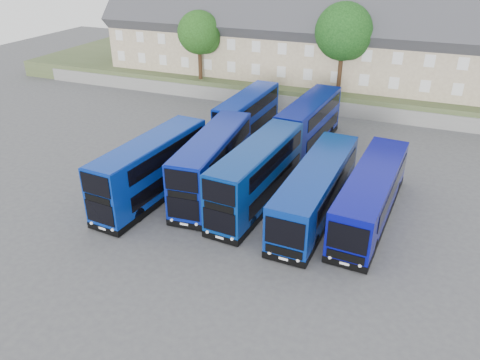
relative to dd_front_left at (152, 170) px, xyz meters
name	(u,v)px	position (x,y,z in m)	size (l,w,h in m)	color
ground	(223,225)	(6.15, -1.63, -2.11)	(120.00, 120.00, 0.00)	#4C4D52
retaining_wall	(315,106)	(6.15, 22.37, -1.36)	(70.00, 0.40, 1.50)	slate
earth_bank	(335,80)	(6.15, 32.37, -1.11)	(80.00, 20.00, 2.00)	#475831
terrace_row	(332,40)	(6.15, 28.37, 4.48)	(54.00, 10.40, 11.20)	tan
dd_front_left	(152,170)	(0.00, 0.00, 0.00)	(3.35, 11.00, 4.31)	#082A95
dd_front_mid	(213,165)	(3.60, 2.42, 0.02)	(3.44, 11.08, 4.34)	#07198B
dd_front_right	(257,176)	(7.18, 1.92, 0.02)	(3.30, 11.06, 4.34)	navy
dd_rear_left	(247,117)	(2.01, 13.24, -0.14)	(2.69, 10.20, 4.02)	#0928A7
dd_rear_right	(308,125)	(7.83, 13.05, -0.03)	(3.30, 10.83, 4.24)	navy
coach_east_a	(316,191)	(11.24, 2.19, -0.43)	(3.11, 12.67, 3.44)	navy
coach_east_b	(371,196)	(14.69, 2.92, -0.46)	(3.38, 12.46, 3.37)	#070A89
tree_west	(200,34)	(-7.70, 23.47, 4.94)	(4.80, 4.80, 7.65)	#382314
tree_mid	(345,34)	(8.30, 23.97, 5.95)	(5.76, 5.76, 9.18)	#382314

